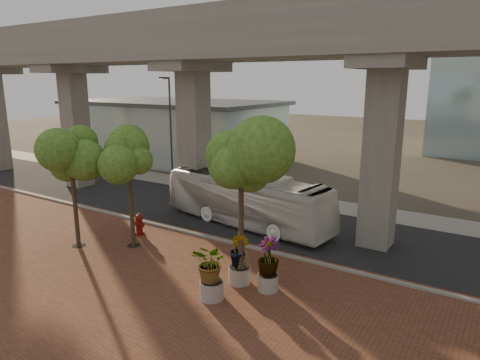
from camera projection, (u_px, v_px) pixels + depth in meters
The scene contains 16 objects.
ground at pixel (258, 235), 24.06m from camera, with size 160.00×160.00×0.00m, color #363027.
brick_plaza at pixel (159, 292), 17.50m from camera, with size 70.00×13.00×0.06m, color brown.
asphalt_road at pixel (274, 224), 25.70m from camera, with size 90.00×8.00×0.04m, color black.
curb_strip at pixel (238, 244), 22.41m from camera, with size 70.00×0.25×0.16m, color gray.
far_sidewalk at pixel (311, 203), 30.21m from camera, with size 90.00×3.00×0.06m, color gray.
transit_viaduct at pixel (277, 102), 24.04m from camera, with size 72.00×5.60×12.40m.
station_pavilion at pixel (174, 129), 46.94m from camera, with size 23.00×13.00×6.30m.
transit_bus at pixel (246, 200), 25.37m from camera, with size 2.60×11.07×3.09m, color silver.
fire_hydrant at pixel (139, 224), 23.85m from camera, with size 0.61×0.55×1.22m.
planter_front at pixel (211, 266), 16.60m from camera, with size 2.09×2.09×2.30m.
planter_right at pixel (268, 259), 17.30m from camera, with size 2.12×2.12×2.26m.
planter_left at pixel (239, 253), 17.90m from camera, with size 2.07×2.07×2.28m.
street_tree_far_west at pixel (71, 156), 21.21m from camera, with size 3.17×3.17×6.23m.
street_tree_near_west at pixel (129, 160), 21.29m from camera, with size 3.09×3.09×5.96m.
street_tree_near_east at pixel (241, 159), 16.86m from camera, with size 3.90×3.90×7.18m.
streetlamp_west at pixel (170, 124), 33.98m from camera, with size 0.43×1.26×8.68m.
Camera 1 is at (11.41, -19.68, 8.50)m, focal length 32.00 mm.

